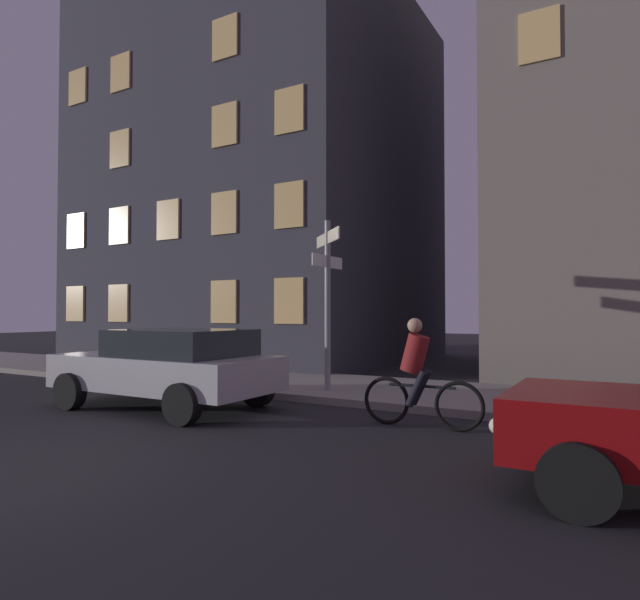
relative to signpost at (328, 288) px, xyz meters
The scene contains 5 objects.
sidewalk_kerb 2.36m from the signpost, 117.54° to the left, with size 40.00×3.48×0.14m, color gray.
signpost is the anchor object (origin of this frame).
car_far_trailing 3.39m from the signpost, 125.93° to the right, with size 4.12×2.13×1.40m.
cyclist 3.41m from the signpost, 35.10° to the right, with size 1.82×0.34×1.61m.
building_left_block 10.85m from the signpost, 133.06° to the left, with size 10.95×10.05×13.00m.
Camera 1 is at (5.72, -3.17, 1.69)m, focal length 29.98 mm.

